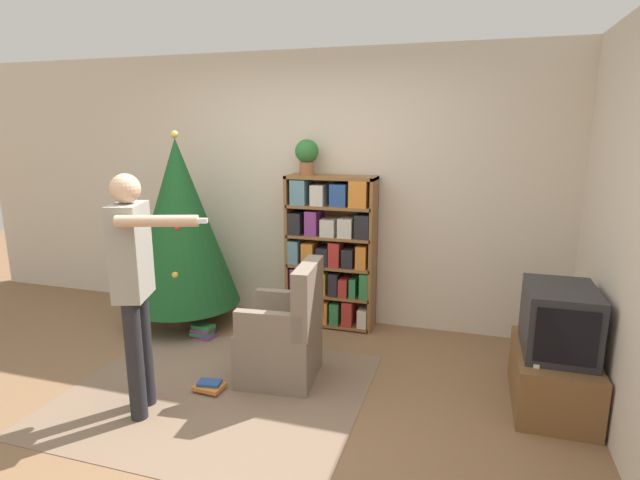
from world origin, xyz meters
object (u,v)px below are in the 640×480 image
Objects in this scene: television at (559,320)px; standing_person at (134,276)px; armchair at (284,339)px; bookshelf at (331,252)px; potted_plant at (307,154)px; christmas_tree at (180,224)px.

standing_person is at bearing -161.45° from television.
bookshelf is at bearing 172.56° from armchair.
television is 1.82× the size of potted_plant.
television is 2.52m from potted_plant.
television is (1.87, -0.96, -0.10)m from bookshelf.
standing_person is (0.59, -1.46, -0.05)m from christmas_tree.
bookshelf is at bearing 15.78° from christmas_tree.
bookshelf is 2.10m from television.
standing_person is at bearing -68.04° from christmas_tree.
standing_person is at bearing -51.70° from armchair.
christmas_tree reaches higher than armchair.
bookshelf reaches higher than television.
standing_person reaches higher than armchair.
armchair is at bearing -29.18° from christmas_tree.
bookshelf is 2.02m from standing_person.
armchair is at bearing 115.10° from standing_person.
potted_plant is at bearing 144.82° from standing_person.
bookshelf is 0.78× the size of christmas_tree.
bookshelf reaches higher than armchair.
armchair is (-0.04, -1.13, -0.41)m from bookshelf.
standing_person is at bearing -106.58° from potted_plant.
television is at bearing -9.93° from christmas_tree.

